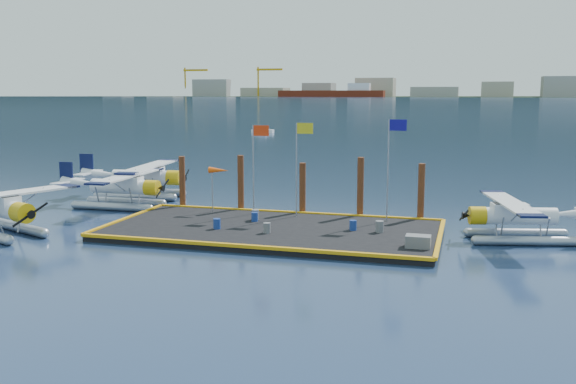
# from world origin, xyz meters

# --- Properties ---
(ground) EXTENTS (4000.00, 4000.00, 0.00)m
(ground) POSITION_xyz_m (0.00, 0.00, 0.00)
(ground) COLOR navy
(ground) RESTS_ON ground
(dock) EXTENTS (20.00, 10.00, 0.40)m
(dock) POSITION_xyz_m (0.00, 0.00, 0.20)
(dock) COLOR black
(dock) RESTS_ON ground
(dock_bumpers) EXTENTS (20.25, 10.25, 0.18)m
(dock_bumpers) POSITION_xyz_m (0.00, 0.00, 0.49)
(dock_bumpers) COLOR orange
(dock_bumpers) RESTS_ON dock
(far_backdrop) EXTENTS (3050.00, 2050.00, 810.00)m
(far_backdrop) POSITION_xyz_m (239.91, 1737.52, 9.45)
(far_backdrop) COLOR black
(far_backdrop) RESTS_ON ground
(seaplane_a) EXTENTS (9.02, 9.54, 3.46)m
(seaplane_a) POSITION_xyz_m (-15.65, -4.90, 1.51)
(seaplane_a) COLOR #979CA5
(seaplane_a) RESTS_ON ground
(seaplane_b) EXTENTS (8.50, 9.37, 3.34)m
(seaplane_b) POSITION_xyz_m (-13.26, 5.26, 1.45)
(seaplane_b) COLOR #979CA5
(seaplane_b) RESTS_ON ground
(seaplane_c) EXTENTS (9.08, 10.01, 3.54)m
(seaplane_c) POSITION_xyz_m (-13.93, 9.82, 1.54)
(seaplane_c) COLOR #979CA5
(seaplane_c) RESTS_ON ground
(seaplane_d) EXTENTS (8.07, 8.75, 3.10)m
(seaplane_d) POSITION_xyz_m (14.15, 1.94, 1.35)
(seaplane_d) COLOR #979CA5
(seaplane_d) RESTS_ON ground
(drum_0) EXTENTS (0.47, 0.47, 0.66)m
(drum_0) POSITION_xyz_m (-1.75, 1.92, 0.73)
(drum_0) COLOR #5D5E63
(drum_0) RESTS_ON dock
(drum_1) EXTENTS (0.43, 0.43, 0.61)m
(drum_1) POSITION_xyz_m (0.16, -1.59, 0.70)
(drum_1) COLOR #5D5E63
(drum_1) RESTS_ON dock
(drum_2) EXTENTS (0.48, 0.48, 0.68)m
(drum_2) POSITION_xyz_m (6.50, 0.41, 0.74)
(drum_2) COLOR #5D5E63
(drum_2) RESTS_ON dock
(drum_3) EXTENTS (0.44, 0.44, 0.62)m
(drum_3) POSITION_xyz_m (-3.11, -1.31, 0.71)
(drum_3) COLOR navy
(drum_3) RESTS_ON dock
(drum_4) EXTENTS (0.43, 0.43, 0.60)m
(drum_4) POSITION_xyz_m (4.90, 0.54, 0.70)
(drum_4) COLOR navy
(drum_4) RESTS_ON dock
(drum_5) EXTENTS (0.41, 0.41, 0.58)m
(drum_5) POSITION_xyz_m (-1.63, 1.45, 0.69)
(drum_5) COLOR navy
(drum_5) RESTS_ON dock
(crate) EXTENTS (1.31, 0.88, 0.66)m
(crate) POSITION_xyz_m (8.99, -2.74, 0.73)
(crate) COLOR #5D5E63
(crate) RESTS_ON dock
(flagpole_red) EXTENTS (1.14, 0.08, 6.00)m
(flagpole_red) POSITION_xyz_m (-2.29, 3.80, 4.40)
(flagpole_red) COLOR gray
(flagpole_red) RESTS_ON dock
(flagpole_yellow) EXTENTS (1.14, 0.08, 6.20)m
(flagpole_yellow) POSITION_xyz_m (0.70, 3.80, 4.51)
(flagpole_yellow) COLOR gray
(flagpole_yellow) RESTS_ON dock
(flagpole_blue) EXTENTS (1.14, 0.08, 6.50)m
(flagpole_blue) POSITION_xyz_m (6.70, 3.80, 4.69)
(flagpole_blue) COLOR gray
(flagpole_blue) RESTS_ON dock
(windsock) EXTENTS (1.40, 0.44, 3.12)m
(windsock) POSITION_xyz_m (-5.03, 3.80, 3.23)
(windsock) COLOR gray
(windsock) RESTS_ON dock
(piling_0) EXTENTS (0.44, 0.44, 4.00)m
(piling_0) POSITION_xyz_m (-8.50, 5.40, 2.00)
(piling_0) COLOR #442213
(piling_0) RESTS_ON ground
(piling_1) EXTENTS (0.44, 0.44, 4.20)m
(piling_1) POSITION_xyz_m (-4.00, 5.40, 2.10)
(piling_1) COLOR #442213
(piling_1) RESTS_ON ground
(piling_2) EXTENTS (0.44, 0.44, 3.80)m
(piling_2) POSITION_xyz_m (0.50, 5.40, 1.90)
(piling_2) COLOR #442213
(piling_2) RESTS_ON ground
(piling_3) EXTENTS (0.44, 0.44, 4.30)m
(piling_3) POSITION_xyz_m (4.50, 5.40, 2.15)
(piling_3) COLOR #442213
(piling_3) RESTS_ON ground
(piling_4) EXTENTS (0.44, 0.44, 4.00)m
(piling_4) POSITION_xyz_m (8.50, 5.40, 2.00)
(piling_4) COLOR #442213
(piling_4) RESTS_ON ground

